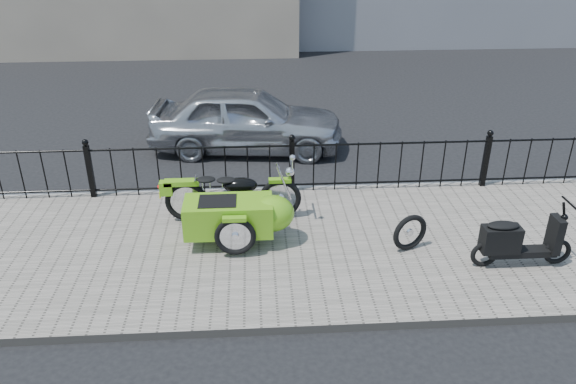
{
  "coord_description": "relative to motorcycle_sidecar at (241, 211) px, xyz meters",
  "views": [
    {
      "loc": [
        -0.64,
        -7.73,
        4.62
      ],
      "look_at": [
        -0.16,
        -0.1,
        0.8
      ],
      "focal_mm": 35.0,
      "sensor_mm": 36.0,
      "label": 1
    }
  ],
  "objects": [
    {
      "name": "spare_tire",
      "position": [
        2.48,
        -0.48,
        -0.19
      ],
      "size": [
        0.56,
        0.28,
        0.57
      ],
      "primitive_type": "torus",
      "rotation": [
        1.57,
        0.0,
        0.37
      ],
      "color": "black",
      "rests_on": "sidewalk"
    },
    {
      "name": "curb",
      "position": [
        0.88,
        1.73,
        -0.53
      ],
      "size": [
        30.0,
        0.1,
        0.12
      ],
      "primitive_type": "cube",
      "color": "gray",
      "rests_on": "ground"
    },
    {
      "name": "sedan_car",
      "position": [
        0.08,
        3.91,
        0.1
      ],
      "size": [
        4.19,
        2.02,
        1.38
      ],
      "primitive_type": "imported",
      "rotation": [
        0.0,
        0.0,
        1.47
      ],
      "color": "#AFB1B6",
      "rests_on": "ground"
    },
    {
      "name": "sidewalk",
      "position": [
        0.88,
        -0.21,
        -0.53
      ],
      "size": [
        30.0,
        3.8,
        0.12
      ],
      "primitive_type": "cube",
      "color": "slate",
      "rests_on": "ground"
    },
    {
      "name": "ground",
      "position": [
        0.88,
        0.29,
        -0.59
      ],
      "size": [
        120.0,
        120.0,
        0.0
      ],
      "primitive_type": "plane",
      "color": "black",
      "rests_on": "ground"
    },
    {
      "name": "scooter",
      "position": [
        3.84,
        -0.98,
        -0.09
      ],
      "size": [
        1.45,
        0.42,
        0.98
      ],
      "color": "black",
      "rests_on": "sidewalk"
    },
    {
      "name": "motorcycle_sidecar",
      "position": [
        0.0,
        0.0,
        0.0
      ],
      "size": [
        2.28,
        1.48,
        0.98
      ],
      "color": "black",
      "rests_on": "sidewalk"
    },
    {
      "name": "iron_fence",
      "position": [
        0.88,
        1.59,
        -0.01
      ],
      "size": [
        14.11,
        0.11,
        1.08
      ],
      "color": "black",
      "rests_on": "sidewalk"
    }
  ]
}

